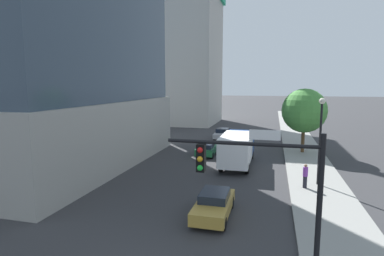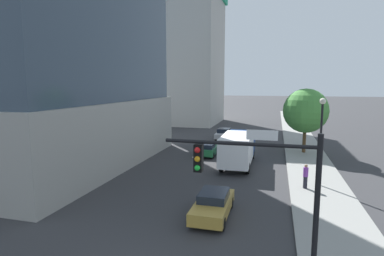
{
  "view_description": "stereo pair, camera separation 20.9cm",
  "coord_description": "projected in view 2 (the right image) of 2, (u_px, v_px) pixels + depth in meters",
  "views": [
    {
      "loc": [
        4.66,
        -8.24,
        7.36
      ],
      "look_at": [
        -0.79,
        12.64,
        4.33
      ],
      "focal_mm": 29.13,
      "sensor_mm": 36.0,
      "label": 1
    },
    {
      "loc": [
        4.87,
        -8.19,
        7.36
      ],
      "look_at": [
        -0.79,
        12.64,
        4.33
      ],
      "focal_mm": 29.13,
      "sensor_mm": 36.0,
      "label": 2
    }
  ],
  "objects": [
    {
      "name": "construction_building",
      "position": [
        182.0,
        47.0,
        58.81
      ],
      "size": [
        27.53,
        14.73,
        35.01
      ],
      "color": "#B2AFA8",
      "rests_on": "ground"
    },
    {
      "name": "street_tree",
      "position": [
        306.0,
        111.0,
        32.78
      ],
      "size": [
        4.67,
        4.67,
        6.79
      ],
      "color": "brown",
      "rests_on": "sidewalk"
    },
    {
      "name": "sidewalk",
      "position": [
        311.0,
        169.0,
        27.13
      ],
      "size": [
        4.09,
        120.0,
        0.15
      ],
      "primitive_type": "cube",
      "color": "gray",
      "rests_on": "ground"
    },
    {
      "name": "traffic_light_pole",
      "position": [
        260.0,
        177.0,
        11.26
      ],
      "size": [
        5.67,
        0.48,
        5.6
      ],
      "color": "black",
      "rests_on": "sidewalk"
    },
    {
      "name": "car_green",
      "position": [
        208.0,
        149.0,
        32.46
      ],
      "size": [
        1.76,
        4.18,
        1.38
      ],
      "color": "#1E6638",
      "rests_on": "ground"
    },
    {
      "name": "street_lamp",
      "position": [
        321.0,
        129.0,
        22.01
      ],
      "size": [
        0.44,
        0.44,
        6.27
      ],
      "color": "black",
      "rests_on": "sidewalk"
    },
    {
      "name": "box_truck",
      "position": [
        238.0,
        147.0,
        28.26
      ],
      "size": [
        2.5,
        7.98,
        2.98
      ],
      "color": "#1E4799",
      "rests_on": "ground"
    },
    {
      "name": "pedestrian_purple_shirt",
      "position": [
        306.0,
        176.0,
        21.7
      ],
      "size": [
        0.34,
        0.34,
        1.71
      ],
      "color": "black",
      "rests_on": "sidewalk"
    },
    {
      "name": "car_silver",
      "position": [
        224.0,
        134.0,
        42.18
      ],
      "size": [
        1.9,
        4.38,
        1.46
      ],
      "color": "#B7B7BC",
      "rests_on": "ground"
    },
    {
      "name": "car_gold",
      "position": [
        213.0,
        204.0,
        17.39
      ],
      "size": [
        1.81,
        4.4,
        1.41
      ],
      "color": "#AD8938",
      "rests_on": "ground"
    }
  ]
}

